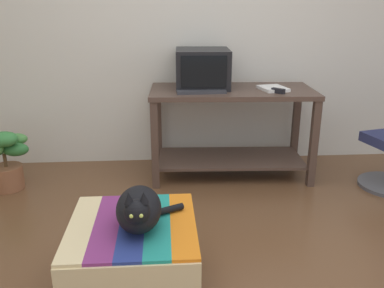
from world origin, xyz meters
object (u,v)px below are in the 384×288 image
object	(u,v)px
tv_monitor	(202,69)
ottoman_with_blanket	(134,258)
keyboard	(201,91)
potted_plant	(6,158)
book	(273,88)
stapler	(278,91)
desk	(231,117)
cat	(139,209)

from	to	relation	value
tv_monitor	ottoman_with_blanket	bearing A→B (deg)	-104.64
keyboard	potted_plant	xyz separation A→B (m)	(-1.61, -0.06, -0.52)
ottoman_with_blanket	keyboard	bearing A→B (deg)	71.35
tv_monitor	ottoman_with_blanket	xyz separation A→B (m)	(-0.51, -1.66, -0.74)
book	ottoman_with_blanket	size ratio (longest dim) A/B	0.36
keyboard	tv_monitor	bearing A→B (deg)	79.21
book	potted_plant	distance (m)	2.28
tv_monitor	book	xyz separation A→B (m)	(0.58, -0.17, -0.15)
potted_plant	keyboard	bearing A→B (deg)	2.13
ottoman_with_blanket	potted_plant	size ratio (longest dim) A/B	1.30
stapler	desk	bearing A→B (deg)	105.44
tv_monitor	stapler	bearing A→B (deg)	-24.23
ottoman_with_blanket	potted_plant	bearing A→B (deg)	129.49
cat	stapler	size ratio (longest dim) A/B	3.46
keyboard	cat	size ratio (longest dim) A/B	1.05
cat	potted_plant	world-z (taller)	cat
book	tv_monitor	bearing A→B (deg)	152.17
book	stapler	distance (m)	0.13
book	stapler	size ratio (longest dim) A/B	2.21
ottoman_with_blanket	stapler	world-z (taller)	stapler
cat	potted_plant	bearing A→B (deg)	129.39
desk	stapler	bearing A→B (deg)	-27.07
desk	tv_monitor	world-z (taller)	tv_monitor
potted_plant	stapler	world-z (taller)	stapler
tv_monitor	book	distance (m)	0.62
stapler	ottoman_with_blanket	bearing A→B (deg)	-173.98
book	ottoman_with_blanket	bearing A→B (deg)	-138.25
desk	stapler	world-z (taller)	stapler
cat	tv_monitor	bearing A→B (deg)	74.05
stapler	book	bearing A→B (deg)	48.57
desk	keyboard	xyz separation A→B (m)	(-0.28, -0.13, 0.26)
book	cat	bearing A→B (deg)	-136.55
ottoman_with_blanket	cat	distance (m)	0.31
desk	ottoman_with_blanket	bearing A→B (deg)	-113.45
keyboard	book	bearing A→B (deg)	3.62
keyboard	potted_plant	bearing A→B (deg)	179.44
desk	stapler	size ratio (longest dim) A/B	12.86
cat	stapler	distance (m)	1.78
ottoman_with_blanket	cat	bearing A→B (deg)	-41.56
keyboard	book	world-z (taller)	book
book	ottoman_with_blanket	xyz separation A→B (m)	(-1.10, -1.49, -0.59)
tv_monitor	keyboard	size ratio (longest dim) A/B	1.22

